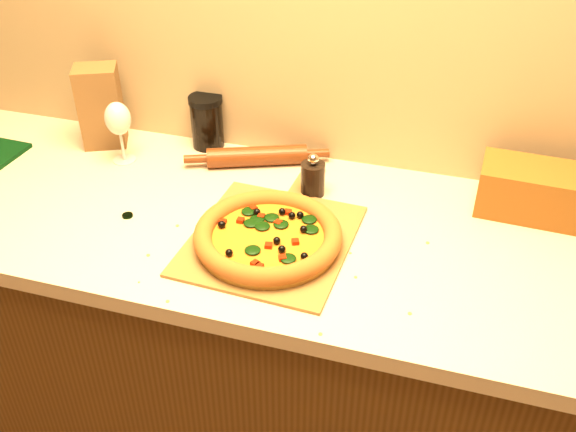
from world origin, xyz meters
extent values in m
cube|color=#4A2D10|center=(0.00, 1.43, 0.43)|extent=(2.80, 0.65, 0.86)
cube|color=#C3B198|center=(0.00, 1.43, 0.88)|extent=(2.84, 0.68, 0.04)
cube|color=brown|center=(-0.01, 1.35, 0.90)|extent=(0.36, 0.40, 0.01)
cube|color=brown|center=(0.00, 1.60, 0.90)|extent=(0.07, 0.16, 0.01)
cylinder|color=#C17C30|center=(-0.01, 1.33, 0.92)|extent=(0.31, 0.31, 0.02)
cylinder|color=orange|center=(-0.01, 1.33, 0.93)|extent=(0.26, 0.26, 0.01)
torus|color=brown|center=(-0.01, 1.33, 0.93)|extent=(0.32, 0.32, 0.04)
ellipsoid|color=black|center=(0.03, 1.36, 0.93)|extent=(0.03, 0.03, 0.01)
sphere|color=black|center=(-0.05, 1.31, 0.94)|extent=(0.02, 0.02, 0.02)
cube|color=maroon|center=(0.01, 1.28, 0.94)|extent=(0.02, 0.02, 0.01)
cylinder|color=black|center=(-0.37, 1.35, 0.90)|extent=(0.03, 0.03, 0.01)
cylinder|color=black|center=(0.02, 1.57, 0.94)|extent=(0.06, 0.06, 0.08)
sphere|color=silver|center=(0.02, 1.57, 1.00)|extent=(0.03, 0.03, 0.03)
cylinder|color=#56220E|center=(-0.15, 1.66, 0.93)|extent=(0.26, 0.15, 0.05)
cylinder|color=#56220E|center=(0.00, 1.72, 0.93)|extent=(0.06, 0.04, 0.02)
cylinder|color=#56220E|center=(-0.30, 1.60, 0.93)|extent=(0.06, 0.04, 0.02)
cube|color=brown|center=(0.63, 1.64, 0.96)|extent=(0.43, 0.16, 0.12)
cylinder|color=silver|center=(-0.50, 1.58, 0.90)|extent=(0.06, 0.06, 0.00)
cylinder|color=silver|center=(-0.50, 1.58, 0.94)|extent=(0.01, 0.01, 0.08)
ellipsoid|color=silver|center=(-0.50, 1.58, 1.02)|extent=(0.07, 0.07, 0.09)
cube|color=brown|center=(-0.60, 1.65, 1.01)|extent=(0.14, 0.13, 0.22)
cylinder|color=black|center=(-0.32, 1.72, 0.97)|extent=(0.09, 0.09, 0.13)
cylinder|color=black|center=(-0.32, 1.72, 1.04)|extent=(0.09, 0.09, 0.02)
camera|label=1|loc=(0.35, 0.27, 1.77)|focal=40.00mm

